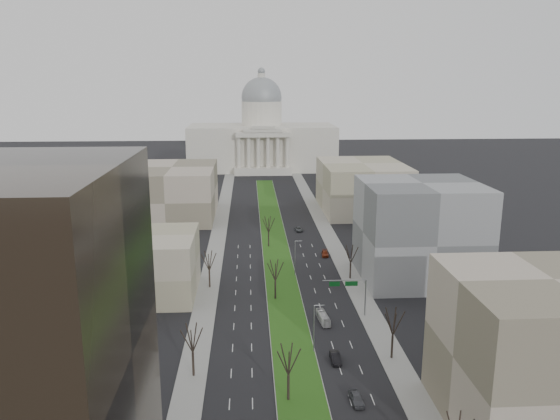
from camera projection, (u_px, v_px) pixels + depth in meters
name	position (u px, v px, depth m)	size (l,w,h in m)	color
ground	(275.00, 247.00, 161.56)	(600.00, 600.00, 0.00)	black
median	(276.00, 247.00, 160.55)	(8.00, 222.03, 0.20)	#999993
sidewalk_left	(210.00, 277.00, 136.26)	(5.00, 330.00, 0.15)	gray
sidewalk_right	(349.00, 274.00, 138.24)	(5.00, 330.00, 0.15)	gray
capitol	(262.00, 139.00, 303.12)	(80.00, 46.00, 55.00)	beige
building_beige_left	(138.00, 265.00, 124.08)	(26.00, 22.00, 14.00)	tan
building_tan_right	(545.00, 354.00, 75.40)	(26.00, 24.00, 22.00)	gray
building_grey_right	(419.00, 231.00, 133.51)	(28.00, 26.00, 24.00)	slate
building_far_left	(173.00, 192.00, 196.36)	(30.00, 40.00, 18.00)	gray
building_far_right	(362.00, 187.00, 205.18)	(30.00, 40.00, 18.00)	tan
tree_left_mid	(192.00, 337.00, 89.03)	(5.40, 5.40, 9.72)	black
tree_left_far	(209.00, 260.00, 127.92)	(5.28, 5.28, 9.50)	black
tree_right_mid	(393.00, 321.00, 94.82)	(5.52, 5.52, 9.94)	black
tree_right_far	(351.00, 254.00, 133.82)	(5.04, 5.04, 9.07)	black
tree_median_a	(288.00, 359.00, 82.11)	(5.40, 5.40, 9.72)	black
tree_median_b	(275.00, 270.00, 120.97)	(5.40, 5.40, 9.72)	black
tree_median_c	(269.00, 224.00, 159.83)	(5.40, 5.40, 9.72)	black
streetlamp_median_b	(314.00, 328.00, 97.52)	(1.90, 0.20, 9.16)	gray
streetlamp_median_c	(295.00, 257.00, 136.37)	(1.90, 0.20, 9.16)	gray
mast_arm_signs	(353.00, 289.00, 112.36)	(9.12, 0.24, 8.09)	gray
car_grey_near	(357.00, 398.00, 83.00)	(1.79, 4.44, 1.51)	#47484E
car_black	(335.00, 358.00, 95.18)	(1.58, 4.54, 1.50)	black
car_red	(325.00, 254.00, 152.87)	(1.89, 4.64, 1.35)	maroon
car_grey_far	(299.00, 229.00, 178.19)	(2.07, 4.49, 1.25)	#4A4E52
box_van	(323.00, 317.00, 110.88)	(1.58, 6.75, 1.88)	white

